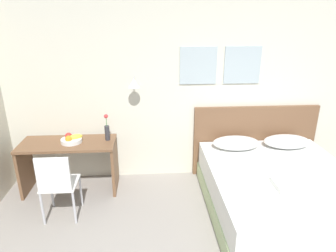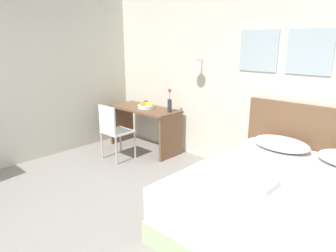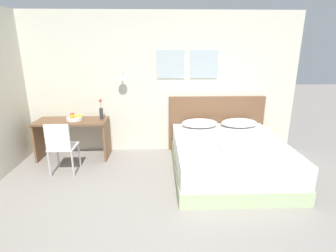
# 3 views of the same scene
# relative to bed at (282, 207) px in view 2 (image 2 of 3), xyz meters

# --- Properties ---
(wall_back) EXTENTS (5.57, 0.31, 2.65)m
(wall_back) POSITION_rel_bed_xyz_m (-1.26, 1.12, 1.05)
(wall_back) COLOR beige
(wall_back) RESTS_ON ground_plane
(bed) EXTENTS (1.77, 2.05, 0.56)m
(bed) POSITION_rel_bed_xyz_m (0.00, 0.00, 0.00)
(bed) COLOR #B2C693
(bed) RESTS_ON ground_plane
(headboard) EXTENTS (1.89, 0.06, 1.09)m
(headboard) POSITION_rel_bed_xyz_m (-0.00, 1.06, 0.27)
(headboard) COLOR brown
(headboard) RESTS_ON ground_plane
(pillow_left) EXTENTS (0.67, 0.42, 0.16)m
(pillow_left) POSITION_rel_bed_xyz_m (-0.38, 0.77, 0.36)
(pillow_left) COLOR white
(pillow_left) RESTS_ON bed
(folded_towel_near_foot) EXTENTS (0.26, 0.30, 0.06)m
(folded_towel_near_foot) POSITION_rel_bed_xyz_m (-0.11, -0.31, 0.31)
(folded_towel_near_foot) COLOR white
(folded_towel_near_foot) RESTS_ON bed
(desk) EXTENTS (1.28, 0.56, 0.73)m
(desk) POSITION_rel_bed_xyz_m (-2.74, 0.73, 0.24)
(desk) COLOR brown
(desk) RESTS_ON ground_plane
(desk_chair) EXTENTS (0.41, 0.41, 0.88)m
(desk_chair) POSITION_rel_bed_xyz_m (-2.72, 0.05, 0.24)
(desk_chair) COLOR white
(desk_chair) RESTS_ON ground_plane
(fruit_bowl) EXTENTS (0.30, 0.28, 0.13)m
(fruit_bowl) POSITION_rel_bed_xyz_m (-2.68, 0.73, 0.50)
(fruit_bowl) COLOR silver
(fruit_bowl) RESTS_ON desk
(flower_vase) EXTENTS (0.07, 0.07, 0.37)m
(flower_vase) POSITION_rel_bed_xyz_m (-2.20, 0.78, 0.60)
(flower_vase) COLOR #333338
(flower_vase) RESTS_ON desk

